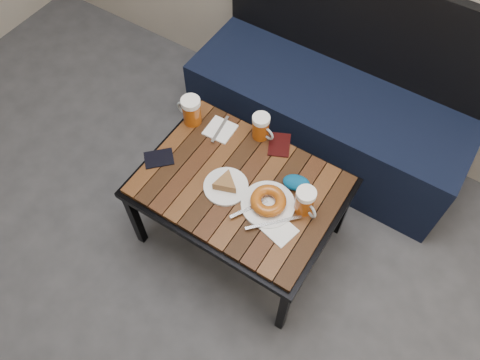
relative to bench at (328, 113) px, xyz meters
The scene contains 12 objects.
bench is the anchor object (origin of this frame).
cafe_table 0.73m from the bench, 96.45° to the right, with size 0.84×0.62×0.47m.
beer_mug_left 0.75m from the bench, 129.19° to the right, with size 0.13×0.09×0.14m.
beer_mug_centre 0.54m from the bench, 106.99° to the right, with size 0.12×0.09×0.12m.
beer_mug_right 0.75m from the bench, 73.72° to the right, with size 0.12×0.10×0.13m.
plate_pie 0.80m from the bench, 98.98° to the right, with size 0.18×0.18×0.05m.
plate_bagel 0.78m from the bench, 84.63° to the right, with size 0.25×0.26×0.06m.
napkin_left 0.64m from the bench, 120.39° to the right, with size 0.13×0.16×0.01m.
napkin_right 0.85m from the bench, 78.77° to the right, with size 0.14×0.13×0.01m.
passport_navy 0.93m from the bench, 119.07° to the right, with size 0.09×0.12×0.01m, color black.
passport_burgundy 0.50m from the bench, 95.49° to the right, with size 0.09×0.13×0.01m, color black.
knit_pouch 0.65m from the bench, 78.70° to the right, with size 0.11×0.07×0.05m, color navy.
Camera 1 is at (0.67, 0.19, 2.11)m, focal length 35.00 mm.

